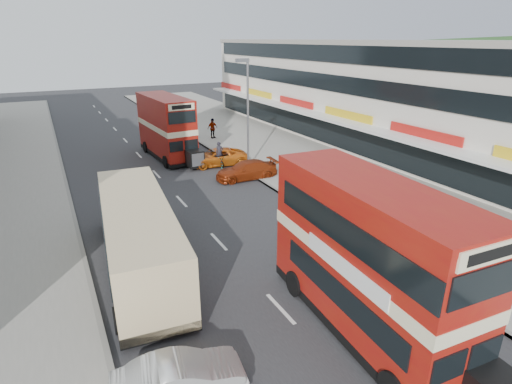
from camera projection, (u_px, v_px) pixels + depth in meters
ground at (311, 342)px, 13.48m from camera, size 160.00×160.00×0.00m
road_surface at (157, 174)px, 30.08m from camera, size 12.00×90.00×0.01m
pavement_right at (294, 153)px, 35.22m from camera, size 12.00×90.00×0.15m
kerb_left at (67, 186)px, 27.43m from camera, size 0.20×90.00×0.16m
kerb_right at (232, 162)px, 32.68m from camera, size 0.20×90.00×0.16m
commercial_row at (355, 91)px, 38.66m from camera, size 9.90×46.20×9.30m
street_lamp at (247, 107)px, 29.53m from camera, size 1.00×0.20×8.12m
bus_main at (369, 259)px, 13.27m from camera, size 3.07×9.43×5.12m
bus_second at (166, 127)px, 33.51m from camera, size 2.94×8.95×4.90m
coach at (139, 234)px, 17.29m from camera, size 3.64×10.70×2.78m
car_left_front at (179, 378)px, 11.27m from camera, size 3.83×1.76×1.22m
car_right_a at (246, 170)px, 28.89m from camera, size 4.54×2.10×1.29m
car_right_b at (217, 157)px, 32.01m from camera, size 4.95×2.74×1.31m
car_right_c at (177, 133)px, 40.12m from camera, size 3.69×1.59×1.24m
pedestrian_near at (308, 169)px, 27.53m from camera, size 0.83×0.69×1.93m
pedestrian_far at (212, 128)px, 40.03m from camera, size 1.22×0.74×1.94m
cyclist at (220, 159)px, 31.51m from camera, size 0.72×1.82×2.00m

